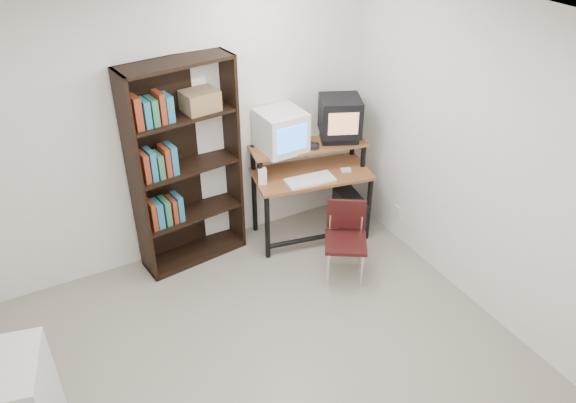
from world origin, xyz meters
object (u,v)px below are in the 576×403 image
crt_monitor (281,131)px  pc_tower (349,213)px  crt_tv (340,116)px  school_chair (346,233)px  bookshelf (184,165)px  computer_desk (311,176)px

crt_monitor → pc_tower: 1.19m
crt_monitor → crt_tv: size_ratio=0.87×
pc_tower → school_chair: (-0.44, -0.58, 0.25)m
crt_tv → school_chair: bearing=-93.4°
school_chair → bookshelf: bookshelf is taller
computer_desk → bookshelf: bearing=179.5°
computer_desk → pc_tower: computer_desk is taller
crt_monitor → crt_tv: (0.60, -0.10, 0.07)m
crt_monitor → pc_tower: (0.64, -0.30, -0.95)m
school_chair → bookshelf: 1.60m
crt_tv → bookshelf: (-1.55, 0.18, -0.23)m
computer_desk → school_chair: bearing=-82.9°
pc_tower → computer_desk: bearing=167.8°
crt_monitor → school_chair: (0.20, -0.88, -0.71)m
computer_desk → bookshelf: bookshelf is taller
crt_tv → pc_tower: 1.04m
pc_tower → bookshelf: 1.82m
computer_desk → pc_tower: 0.63m
computer_desk → school_chair: (-0.05, -0.72, -0.22)m
computer_desk → school_chair: size_ratio=1.64×
computer_desk → crt_monitor: bearing=158.5°
computer_desk → crt_tv: crt_tv is taller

